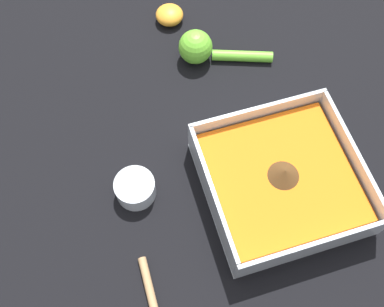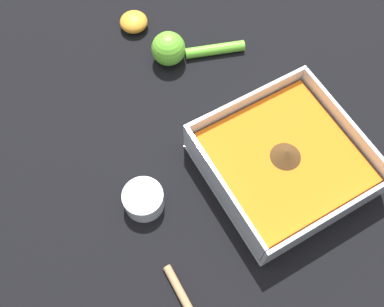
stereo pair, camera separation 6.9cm
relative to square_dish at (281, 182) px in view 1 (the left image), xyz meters
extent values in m
plane|color=black|center=(0.03, 0.00, -0.03)|extent=(4.00, 4.00, 0.00)
cube|color=silver|center=(0.00, 0.00, -0.02)|extent=(0.23, 0.23, 0.01)
cube|color=silver|center=(0.00, 0.11, 0.01)|extent=(0.23, 0.01, 0.06)
cube|color=silver|center=(0.00, -0.11, 0.01)|extent=(0.23, 0.01, 0.06)
cube|color=silver|center=(0.11, 0.00, 0.01)|extent=(0.01, 0.21, 0.06)
cube|color=silver|center=(-0.11, 0.00, 0.01)|extent=(0.01, 0.21, 0.06)
cube|color=orange|center=(0.00, 0.00, 0.00)|extent=(0.21, 0.21, 0.04)
cone|color=#4C3319|center=(0.00, 0.00, 0.03)|extent=(0.05, 0.05, 0.02)
cylinder|color=silver|center=(0.21, -0.06, -0.01)|extent=(0.06, 0.06, 0.04)
cylinder|color=#4C3319|center=(0.21, -0.06, -0.01)|extent=(0.05, 0.05, 0.02)
sphere|color=#6BC633|center=(0.05, -0.28, 0.00)|extent=(0.06, 0.06, 0.06)
cylinder|color=#6BC633|center=(-0.03, -0.25, -0.02)|extent=(0.11, 0.05, 0.02)
ellipsoid|color=orange|center=(0.07, -0.38, -0.01)|extent=(0.05, 0.05, 0.03)
camera|label=1|loc=(0.21, 0.21, 0.63)|focal=42.00mm
camera|label=2|loc=(0.27, 0.19, 0.63)|focal=42.00mm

